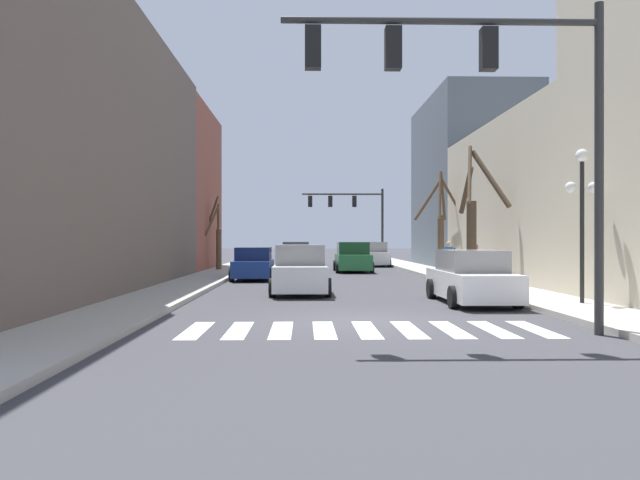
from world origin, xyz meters
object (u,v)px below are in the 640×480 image
(car_driving_toward_lane, at_px, (374,255))
(street_tree_left_far, at_px, (217,239))
(car_parked_left_near, at_px, (300,271))
(street_tree_left_mid, at_px, (440,224))
(car_driving_away_lane, at_px, (296,255))
(car_parked_left_far, at_px, (471,278))
(car_at_intersection, at_px, (254,265))
(pedestrian_near_right_corner, at_px, (448,255))
(street_lamp_right_corner, at_px, (582,194))
(pedestrian_crossing_street, at_px, (473,255))
(car_parked_left_mid, at_px, (353,258))
(traffic_signal_near, at_px, (485,89))
(street_tree_right_mid, at_px, (474,220))
(traffic_signal_far, at_px, (352,209))

(car_driving_toward_lane, height_order, street_tree_left_far, street_tree_left_far)
(car_parked_left_near, distance_m, street_tree_left_far, 16.16)
(street_tree_left_mid, bearing_deg, car_driving_away_lane, 132.49)
(car_parked_left_far, bearing_deg, car_driving_away_lane, 12.61)
(car_at_intersection, relative_size, car_parked_left_near, 0.89)
(pedestrian_near_right_corner, bearing_deg, street_lamp_right_corner, -87.52)
(pedestrian_crossing_street, distance_m, street_tree_left_mid, 7.48)
(car_driving_toward_lane, distance_m, street_tree_left_far, 12.46)
(car_parked_left_far, height_order, pedestrian_near_right_corner, pedestrian_near_right_corner)
(car_parked_left_mid, bearing_deg, traffic_signal_near, -178.34)
(street_lamp_right_corner, xyz_separation_m, street_tree_right_mid, (-0.60, 8.88, -0.45))
(traffic_signal_near, xyz_separation_m, car_parked_left_near, (-3.73, 9.76, -4.12))
(street_tree_left_far, bearing_deg, street_tree_right_mid, -42.75)
(car_driving_toward_lane, height_order, pedestrian_crossing_street, pedestrian_crossing_street)
(car_driving_away_lane, bearing_deg, pedestrian_near_right_corner, 31.26)
(traffic_signal_near, bearing_deg, car_at_intersection, 109.10)
(car_parked_left_mid, bearing_deg, car_parked_left_near, 168.42)
(traffic_signal_far, distance_m, car_driving_away_lane, 6.27)
(street_tree_left_mid, bearing_deg, street_lamp_right_corner, -89.67)
(street_tree_left_mid, bearing_deg, car_parked_left_far, -99.22)
(car_parked_left_mid, height_order, street_tree_left_mid, street_tree_left_mid)
(car_at_intersection, bearing_deg, pedestrian_crossing_street, -103.24)
(car_parked_left_far, height_order, car_at_intersection, car_parked_left_far)
(pedestrian_crossing_street, bearing_deg, street_tree_left_far, -81.60)
(car_driving_away_lane, bearing_deg, car_parked_left_far, 12.61)
(car_parked_left_far, relative_size, pedestrian_near_right_corner, 2.89)
(traffic_signal_far, height_order, pedestrian_crossing_street, traffic_signal_far)
(car_driving_toward_lane, bearing_deg, street_lamp_right_corner, -174.31)
(car_parked_left_mid, bearing_deg, traffic_signal_far, -4.09)
(car_driving_away_lane, bearing_deg, car_driving_toward_lane, 99.22)
(car_driving_toward_lane, xyz_separation_m, pedestrian_crossing_street, (2.46, -17.16, 0.42))
(car_parked_left_far, bearing_deg, car_at_intersection, 33.93)
(car_parked_left_far, distance_m, car_driving_toward_lane, 25.87)
(pedestrian_near_right_corner, bearing_deg, traffic_signal_far, 102.88)
(car_parked_left_far, bearing_deg, car_parked_left_mid, 6.69)
(car_parked_left_near, height_order, pedestrian_crossing_street, pedestrian_crossing_street)
(traffic_signal_near, bearing_deg, pedestrian_crossing_street, 75.53)
(pedestrian_crossing_street, bearing_deg, street_tree_right_mid, 32.76)
(street_lamp_right_corner, bearing_deg, pedestrian_crossing_street, 91.50)
(car_driving_toward_lane, relative_size, street_tree_left_far, 0.95)
(car_parked_left_mid, xyz_separation_m, car_parked_left_near, (-3.02, -14.73, -0.02))
(car_driving_away_lane, distance_m, street_tree_right_mid, 19.26)
(street_lamp_right_corner, relative_size, car_driving_away_lane, 0.88)
(street_tree_right_mid, bearing_deg, street_tree_left_far, 137.25)
(car_driving_toward_lane, bearing_deg, pedestrian_crossing_street, -171.84)
(traffic_signal_far, xyz_separation_m, street_lamp_right_corner, (4.13, -29.65, -1.06))
(pedestrian_near_right_corner, bearing_deg, car_driving_away_lane, 121.47)
(car_parked_left_mid, height_order, pedestrian_crossing_street, pedestrian_crossing_street)
(car_parked_left_far, relative_size, car_driving_away_lane, 1.00)
(street_lamp_right_corner, xyz_separation_m, pedestrian_crossing_street, (-0.27, 10.19, -1.96))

